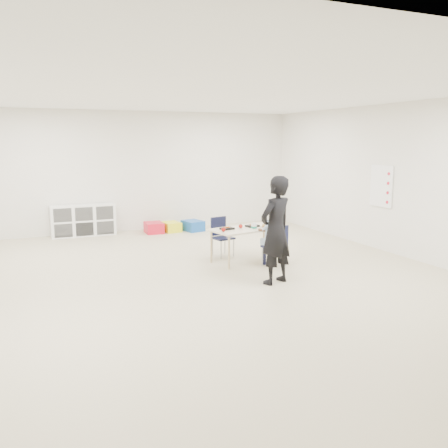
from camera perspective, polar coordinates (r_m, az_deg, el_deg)
name	(u,v)px	position (r m, az deg, el deg)	size (l,w,h in m)	color
room	(198,189)	(7.07, -3.14, 4.19)	(9.00, 9.02, 2.80)	beige
table	(248,244)	(8.41, 2.85, -2.45)	(1.41, 0.91, 0.60)	beige
chair_near	(274,246)	(8.08, 6.07, -2.60)	(0.35, 0.33, 0.72)	black
chair_far	(223,237)	(8.74, -0.12, -1.58)	(0.35, 0.33, 0.72)	black
child	(274,234)	(8.04, 6.09, -1.16)	(0.48, 0.48, 1.13)	#A3BADD
lunch_tray_near	(252,226)	(8.47, 3.43, -0.22)	(0.22, 0.16, 0.03)	black
lunch_tray_far	(227,229)	(8.19, 0.37, -0.55)	(0.22, 0.16, 0.03)	black
milk_carton	(254,226)	(8.26, 3.62, -0.23)	(0.07, 0.07, 0.10)	white
bread_roll	(265,225)	(8.43, 4.90, -0.16)	(0.09, 0.09, 0.07)	tan
apple_near	(241,226)	(8.30, 2.01, -0.27)	(0.07, 0.07, 0.07)	maroon
apple_far	(223,230)	(7.98, -0.07, -0.68)	(0.07, 0.07, 0.07)	maroon
cubby_shelf	(83,220)	(11.10, -16.57, 0.43)	(1.40, 0.40, 0.70)	white
rules_poster	(381,186)	(9.67, 18.39, 4.35)	(0.02, 0.60, 0.80)	white
adult	(276,230)	(7.04, 6.23, -0.76)	(0.59, 0.39, 1.61)	black
bin_red	(154,228)	(11.12, -8.43, -0.44)	(0.39, 0.50, 0.24)	red
bin_yellow	(171,227)	(11.23, -6.37, -0.34)	(0.36, 0.46, 0.23)	yellow
bin_blue	(193,226)	(11.29, -3.76, -0.20)	(0.39, 0.50, 0.24)	#164EA5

